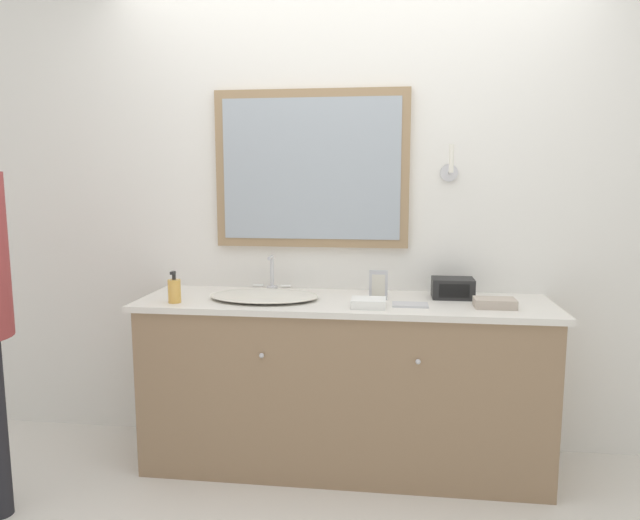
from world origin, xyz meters
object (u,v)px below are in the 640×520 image
object	(u,v)px
soap_bottle	(174,290)
appliance_box	(453,288)
sink_basin	(264,295)
picture_frame	(378,285)

from	to	relation	value
soap_bottle	appliance_box	distance (m)	1.39
soap_bottle	appliance_box	bearing A→B (deg)	11.63
sink_basin	soap_bottle	bearing A→B (deg)	-161.54
sink_basin	picture_frame	bearing A→B (deg)	5.06
soap_bottle	picture_frame	world-z (taller)	soap_bottle
soap_bottle	appliance_box	size ratio (longest dim) A/B	0.75
sink_basin	appliance_box	world-z (taller)	sink_basin
soap_bottle	picture_frame	distance (m)	1.00
picture_frame	sink_basin	bearing A→B (deg)	-174.94
appliance_box	picture_frame	size ratio (longest dim) A/B	1.39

